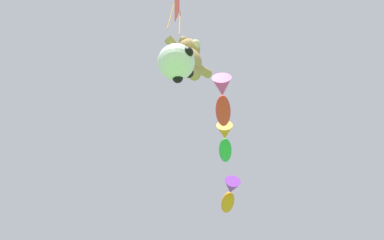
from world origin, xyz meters
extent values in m
ellipsoid|color=tan|center=(0.47, 5.66, 13.21)|extent=(0.91, 0.77, 1.11)
sphere|color=tan|center=(0.47, 5.66, 14.03)|extent=(0.76, 0.76, 0.76)
sphere|color=beige|center=(0.47, 5.33, 13.98)|extent=(0.32, 0.32, 0.32)
sphere|color=tan|center=(0.20, 5.66, 14.33)|extent=(0.31, 0.31, 0.31)
cylinder|color=tan|center=(-0.19, 5.66, 13.41)|extent=(0.66, 0.29, 0.51)
sphere|color=tan|center=(0.22, 5.66, 12.69)|extent=(0.41, 0.41, 0.41)
sphere|color=tan|center=(0.75, 5.66, 14.33)|extent=(0.31, 0.31, 0.31)
cylinder|color=tan|center=(1.13, 5.66, 13.41)|extent=(0.66, 0.29, 0.51)
sphere|color=tan|center=(0.72, 5.66, 12.69)|extent=(0.41, 0.41, 0.41)
sphere|color=white|center=(-0.25, 5.42, 11.87)|extent=(1.07, 1.07, 1.07)
sphere|color=black|center=(0.25, 5.42, 11.87)|extent=(0.30, 0.30, 0.30)
sphere|color=black|center=(-0.35, 5.75, 12.22)|extent=(0.30, 0.30, 0.30)
sphere|color=black|center=(-0.25, 4.93, 11.79)|extent=(0.30, 0.30, 0.30)
sphere|color=black|center=(-0.01, 5.59, 11.47)|extent=(0.30, 0.30, 0.30)
ellipsoid|color=red|center=(4.08, 7.32, 15.86)|extent=(1.57, 1.48, 0.54)
cone|color=#E53F9E|center=(3.18, 6.54, 15.86)|extent=(1.16, 1.15, 0.79)
sphere|color=black|center=(4.45, 7.64, 16.00)|extent=(0.14, 0.14, 0.14)
ellipsoid|color=green|center=(5.88, 8.85, 16.13)|extent=(1.40, 1.33, 0.49)
cone|color=orange|center=(5.10, 8.15, 16.13)|extent=(1.04, 1.04, 0.73)
sphere|color=black|center=(6.21, 9.14, 16.26)|extent=(0.13, 0.13, 0.13)
ellipsoid|color=orange|center=(8.12, 10.80, 15.72)|extent=(1.33, 1.46, 0.53)
cone|color=purple|center=(7.47, 9.97, 15.72)|extent=(1.08, 1.07, 0.78)
sphere|color=black|center=(8.39, 11.15, 15.86)|extent=(0.14, 0.14, 0.14)
cube|color=red|center=(-0.25, 5.60, 16.87)|extent=(0.89, 1.18, 1.45)
cylinder|color=orange|center=(-0.43, 5.65, 15.44)|extent=(0.03, 0.29, 1.93)
cylinder|color=orange|center=(-0.06, 5.58, 15.36)|extent=(0.03, 0.05, 2.09)
camera|label=1|loc=(-3.91, 1.05, 1.00)|focal=40.00mm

